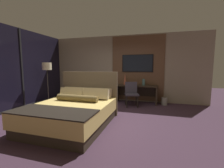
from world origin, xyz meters
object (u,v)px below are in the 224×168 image
Objects in this scene: waste_bin at (164,101)px; floor_lamp at (47,70)px; vase_short at (144,82)px; desk at (136,91)px; tv at (137,63)px; bed at (74,111)px; desk_chair at (131,92)px; vase_tall at (125,79)px.

floor_lamp is at bearing -164.43° from waste_bin.
floor_lamp is at bearing -160.11° from vase_short.
desk is 3.60m from floor_lamp.
waste_bin is at bearing -14.73° from tv.
desk is 1.02× the size of floor_lamp.
bed is 3.23m from vase_short.
floor_lamp reaches higher than bed.
vase_tall is (-0.38, 0.67, 0.42)m from desk_chair.
bed is 3.60m from waste_bin.
desk_chair is (-0.10, -0.58, 0.05)m from desk.
bed is 7.75× the size of waste_bin.
floor_lamp is (-3.15, -0.69, 0.82)m from desk_chair.
vase_tall is (2.77, 1.36, -0.39)m from floor_lamp.
bed reaches higher than waste_bin.
desk_chair reaches higher than waste_bin.
vase_tall is at bearing 102.87° from desk_chair.
vase_tall reaches higher than desk.
tv is 3.59m from floor_lamp.
tv is at bearing 65.75° from desk_chair.
desk_chair is at bearing -97.32° from tv.
floor_lamp is 4.69m from waste_bin.
tv is 1.35m from desk_chair.
bed is 3.03m from vase_tall.
bed reaches higher than vase_tall.
tv is 2.67× the size of vase_tall.
desk_chair is at bearing 62.71° from bed.
vase_short is 1.09m from waste_bin.
bed reaches higher than desk.
tv reaches higher than vase_tall.
desk is at bearing -176.69° from vase_short.
bed is 1.30× the size of desk.
desk_chair is 0.56× the size of floor_lamp.
waste_bin is at bearing 15.57° from floor_lamp.
desk is 1.15m from tv.
desk is 0.68m from vase_tall.
desk is 5.94× the size of waste_bin.
waste_bin is at bearing 49.27° from bed.
desk is 1.31× the size of tv.
desk_chair is (1.14, 2.20, 0.20)m from bed.
desk_chair is 0.88m from vase_tall.
bed is at bearing -36.88° from floor_lamp.
bed reaches higher than desk_chair.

